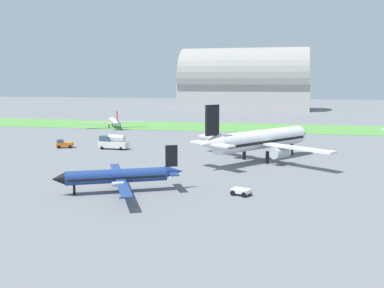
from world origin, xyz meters
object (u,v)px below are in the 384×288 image
(airplane_midfield_jet, at_px, (259,140))
(airplane_foreground_turboprop, at_px, (120,176))
(baggage_cart_midfield, at_px, (241,191))
(airplane_taxiing_turboprop, at_px, (114,121))
(pushback_tug_by_runway, at_px, (64,144))
(fuel_truck_near_gate, at_px, (113,142))

(airplane_midfield_jet, xyz_separation_m, airplane_foreground_turboprop, (-16.91, -28.20, -1.72))
(airplane_foreground_turboprop, bearing_deg, baggage_cart_midfield, 160.17)
(airplane_taxiing_turboprop, relative_size, pushback_tug_by_runway, 4.44)
(baggage_cart_midfield, relative_size, pushback_tug_by_runway, 0.72)
(airplane_taxiing_turboprop, xyz_separation_m, pushback_tug_by_runway, (5.28, -42.21, -1.25))
(pushback_tug_by_runway, bearing_deg, airplane_taxiing_turboprop, -102.60)
(airplane_midfield_jet, xyz_separation_m, pushback_tug_by_runway, (-44.35, 6.88, -3.10))
(airplane_midfield_jet, height_order, pushback_tug_by_runway, airplane_midfield_jet)
(airplane_taxiing_turboprop, distance_m, fuel_truck_near_gate, 44.73)
(airplane_midfield_jet, distance_m, fuel_truck_near_gate, 33.76)
(baggage_cart_midfield, distance_m, pushback_tug_by_runway, 55.00)
(airplane_taxiing_turboprop, relative_size, airplane_midfield_jet, 0.65)
(airplane_taxiing_turboprop, bearing_deg, pushback_tug_by_runway, 157.38)
(airplane_foreground_turboprop, relative_size, fuel_truck_near_gate, 2.94)
(fuel_truck_near_gate, bearing_deg, pushback_tug_by_runway, 5.63)
(airplane_taxiing_turboprop, xyz_separation_m, airplane_midfield_jet, (49.62, -49.09, 1.85))
(airplane_foreground_turboprop, bearing_deg, airplane_midfield_jet, -147.38)
(airplane_foreground_turboprop, distance_m, fuel_truck_near_gate, 39.22)
(airplane_taxiing_turboprop, xyz_separation_m, fuel_truck_near_gate, (16.83, -41.44, -0.58))
(airplane_taxiing_turboprop, distance_m, airplane_foreground_turboprop, 83.93)
(fuel_truck_near_gate, xyz_separation_m, pushback_tug_by_runway, (-11.55, -0.77, -0.67))
(airplane_foreground_turboprop, relative_size, baggage_cart_midfield, 6.74)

